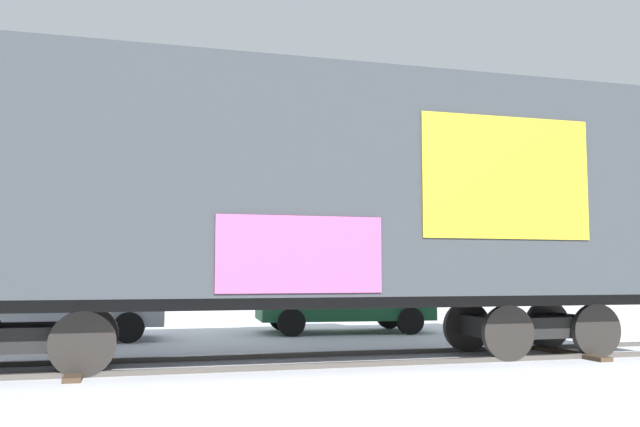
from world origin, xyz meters
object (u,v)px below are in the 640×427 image
freight_car (302,193)px  parked_car_silver (55,300)px  parked_car_green (342,299)px  flagpole (403,166)px

freight_car → parked_car_silver: size_ratio=2.86×
parked_car_green → flagpole: bearing=54.8°
freight_car → parked_car_silver: freight_car is taller
parked_car_green → freight_car: bearing=-115.8°
flagpole → parked_car_silver: bearing=-148.9°
freight_car → flagpole: flagpole is taller
freight_car → flagpole: 14.16m
freight_car → parked_car_silver: (-4.11, 5.07, -1.91)m
parked_car_green → parked_car_silver: bearing=-178.6°
parked_car_silver → parked_car_green: bearing=1.4°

